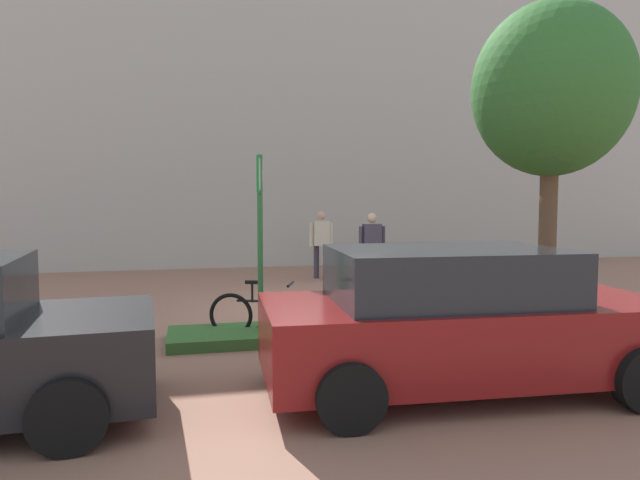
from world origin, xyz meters
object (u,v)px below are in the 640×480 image
object	(u,v)px
tree_sidewalk	(552,91)
car_maroon_wagon	(460,321)
person_casual_tan	(321,240)
bollard_steel	(421,263)
parking_sign_post	(260,221)
bike_rack_cluster	(459,261)
person_suited_dark	(372,246)
bike_at_sign	(265,315)

from	to	relation	value
tree_sidewalk	car_maroon_wagon	xyz separation A→B (m)	(-2.83, -2.62, -3.00)
person_casual_tan	bollard_steel	bearing A→B (deg)	-22.97
tree_sidewalk	parking_sign_post	bearing A→B (deg)	179.79
car_maroon_wagon	tree_sidewalk	bearing A→B (deg)	42.76
bollard_steel	car_maroon_wagon	size ratio (longest dim) A/B	0.21
bike_rack_cluster	bollard_steel	size ratio (longest dim) A/B	2.34
tree_sidewalk	person_suited_dark	world-z (taller)	tree_sidewalk
parking_sign_post	bike_rack_cluster	world-z (taller)	parking_sign_post
bike_rack_cluster	person_casual_tan	world-z (taller)	person_casual_tan
parking_sign_post	tree_sidewalk	bearing A→B (deg)	-0.21
person_suited_dark	car_maroon_wagon	world-z (taller)	person_suited_dark
bike_at_sign	car_maroon_wagon	distance (m)	3.29
bike_at_sign	car_maroon_wagon	bearing A→B (deg)	-57.64
parking_sign_post	bike_at_sign	distance (m)	1.40
tree_sidewalk	bollard_steel	size ratio (longest dim) A/B	5.73
tree_sidewalk	car_maroon_wagon	distance (m)	4.89
bollard_steel	person_casual_tan	size ratio (longest dim) A/B	0.52
bollard_steel	person_casual_tan	distance (m)	2.55
tree_sidewalk	person_suited_dark	size ratio (longest dim) A/B	3.00
tree_sidewalk	bollard_steel	xyz separation A→B (m)	(-0.08, 4.98, -3.31)
tree_sidewalk	bike_rack_cluster	xyz separation A→B (m)	(1.52, 6.12, -3.41)
parking_sign_post	person_suited_dark	size ratio (longest dim) A/B	1.56
bike_at_sign	bike_rack_cluster	bearing A→B (deg)	44.47
car_maroon_wagon	parking_sign_post	bearing A→B (deg)	124.61
person_suited_dark	car_maroon_wagon	bearing A→B (deg)	-100.08
bike_rack_cluster	person_suited_dark	size ratio (longest dim) A/B	1.23
tree_sidewalk	person_suited_dark	distance (m)	5.18
bike_rack_cluster	car_maroon_wagon	xyz separation A→B (m)	(-4.35, -8.74, 0.41)
tree_sidewalk	bike_at_sign	world-z (taller)	tree_sidewalk
car_maroon_wagon	person_casual_tan	bearing A→B (deg)	86.96
bike_rack_cluster	person_suited_dark	xyz separation A→B (m)	(-3.16, -2.07, 0.63)
parking_sign_post	car_maroon_wagon	bearing A→B (deg)	-55.39
parking_sign_post	bike_at_sign	bearing A→B (deg)	58.42
tree_sidewalk	person_casual_tan	size ratio (longest dim) A/B	3.00
parking_sign_post	person_suited_dark	distance (m)	5.09
bike_rack_cluster	person_suited_dark	world-z (taller)	person_suited_dark
bike_at_sign	bollard_steel	xyz separation A→B (m)	(4.50, 4.84, 0.10)
tree_sidewalk	parking_sign_post	size ratio (longest dim) A/B	1.92
person_casual_tan	tree_sidewalk	bearing A→B (deg)	-68.22
bike_rack_cluster	person_casual_tan	xyz separation A→B (m)	(-3.90, -0.17, 0.63)
bike_at_sign	person_suited_dark	size ratio (longest dim) A/B	0.93
bike_at_sign	car_maroon_wagon	world-z (taller)	car_maroon_wagon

